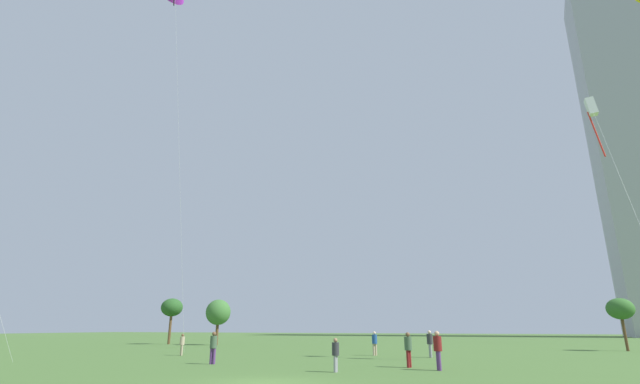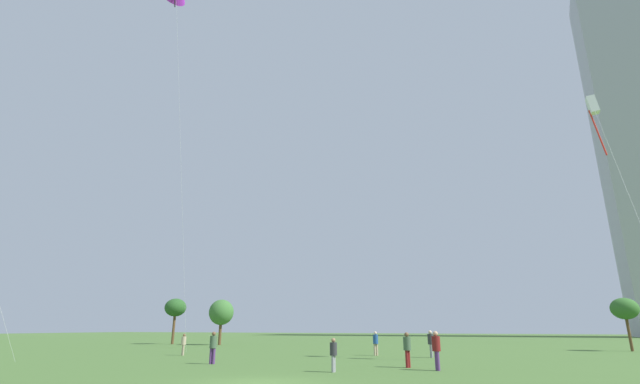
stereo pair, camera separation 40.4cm
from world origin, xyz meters
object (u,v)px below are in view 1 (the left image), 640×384
at_px(person_standing_6, 438,347).
at_px(distant_highrise_0, 629,144).
at_px(person_standing_3, 182,343).
at_px(park_tree_1, 172,308).
at_px(park_tree_0, 620,309).
at_px(kite_flying_3, 592,110).
at_px(person_standing_1, 430,342).
at_px(person_standing_0, 336,352).
at_px(person_standing_5, 375,342).
at_px(person_standing_4, 213,345).
at_px(park_tree_2, 218,312).
at_px(person_standing_2, 408,347).

bearing_deg(person_standing_6, distant_highrise_0, -48.14).
relative_size(person_standing_3, distant_highrise_0, 0.02).
bearing_deg(distant_highrise_0, park_tree_1, -131.01).
distance_m(person_standing_3, park_tree_0, 38.40).
height_order(kite_flying_3, distant_highrise_0, distant_highrise_0).
height_order(person_standing_1, park_tree_1, park_tree_1).
bearing_deg(park_tree_1, person_standing_0, -41.37).
xyz_separation_m(kite_flying_3, park_tree_1, (-45.29, 17.37, -11.36)).
height_order(person_standing_6, distant_highrise_0, distant_highrise_0).
bearing_deg(kite_flying_3, person_standing_3, -177.82).
relative_size(person_standing_3, person_standing_5, 0.90).
distance_m(person_standing_0, kite_flying_3, 22.99).
bearing_deg(distant_highrise_0, park_tree_0, -103.25).
height_order(person_standing_0, person_standing_1, person_standing_1).
distance_m(person_standing_4, park_tree_0, 36.66).
relative_size(person_standing_0, park_tree_2, 0.29).
relative_size(person_standing_1, distant_highrise_0, 0.02).
bearing_deg(person_standing_0, person_standing_5, -171.86).
height_order(person_standing_3, distant_highrise_0, distant_highrise_0).
bearing_deg(park_tree_2, person_standing_3, -64.82).
relative_size(person_standing_1, person_standing_5, 1.05).
bearing_deg(person_standing_5, person_standing_2, 80.73).
bearing_deg(person_standing_4, person_standing_5, 48.53).
bearing_deg(distant_highrise_0, person_standing_5, -111.99).
distance_m(person_standing_0, park_tree_2, 35.63).
bearing_deg(distant_highrise_0, person_standing_0, -107.90).
height_order(person_standing_0, park_tree_2, park_tree_2).
xyz_separation_m(person_standing_3, person_standing_5, (13.70, 4.95, 0.10)).
relative_size(person_standing_5, person_standing_6, 0.93).
xyz_separation_m(park_tree_0, distant_highrise_0, (23.39, 66.96, 39.50)).
distance_m(person_standing_4, person_standing_5, 13.17).
height_order(person_standing_0, kite_flying_3, kite_flying_3).
bearing_deg(person_standing_5, person_standing_0, 62.84).
bearing_deg(person_standing_0, person_standing_4, -101.67).
xyz_separation_m(person_standing_1, person_standing_2, (-0.11, -8.65, -0.02)).
height_order(person_standing_1, park_tree_0, park_tree_0).
xyz_separation_m(person_standing_3, park_tree_2, (-8.58, 18.24, 2.82)).
bearing_deg(kite_flying_3, person_standing_1, 166.22).
distance_m(person_standing_3, park_tree_2, 20.35).
bearing_deg(person_standing_3, park_tree_0, 65.25).
relative_size(person_standing_1, park_tree_2, 0.35).
xyz_separation_m(park_tree_0, park_tree_1, (-48.89, -0.40, 0.75)).
height_order(person_standing_0, person_standing_3, person_standing_3).
distance_m(person_standing_4, park_tree_1, 33.51).
distance_m(person_standing_1, park_tree_1, 36.62).
bearing_deg(person_standing_3, kite_flying_3, 37.86).
bearing_deg(person_standing_1, kite_flying_3, 55.77).
height_order(person_standing_5, park_tree_2, park_tree_2).
bearing_deg(park_tree_2, person_standing_4, -57.93).
xyz_separation_m(person_standing_1, person_standing_6, (1.55, -9.82, 0.02)).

